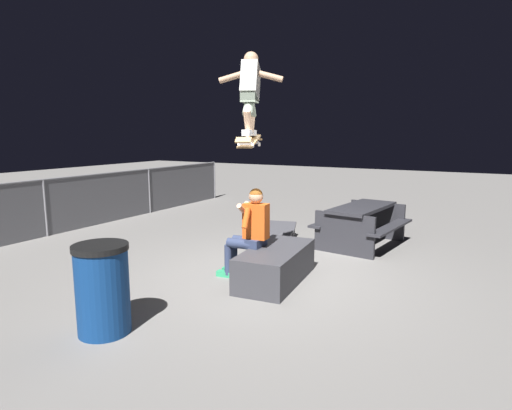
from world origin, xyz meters
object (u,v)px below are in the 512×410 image
(skateboard, at_px, (250,141))
(picnic_table_back, at_px, (362,219))
(person_sitting_on_ledge, at_px, (249,229))
(skater_airborne, at_px, (250,90))
(trash_bin, at_px, (103,289))
(ledge_box_main, at_px, (276,265))
(kicker_ramp, at_px, (273,237))

(skateboard, distance_m, picnic_table_back, 3.16)
(person_sitting_on_ledge, bearing_deg, skater_airborne, -107.45)
(skater_airborne, distance_m, trash_bin, 3.14)
(skater_airborne, bearing_deg, trash_bin, 167.28)
(ledge_box_main, xyz_separation_m, skater_airborne, (-0.06, 0.37, 2.41))
(picnic_table_back, bearing_deg, ledge_box_main, 168.55)
(person_sitting_on_ledge, height_order, skateboard, skateboard)
(person_sitting_on_ledge, relative_size, skater_airborne, 1.17)
(skateboard, bearing_deg, person_sitting_on_ledge, 36.43)
(skateboard, bearing_deg, skater_airborne, 19.92)
(picnic_table_back, distance_m, trash_bin, 5.03)
(kicker_ramp, xyz_separation_m, trash_bin, (-4.35, -0.22, 0.41))
(person_sitting_on_ledge, xyz_separation_m, skater_airborne, (-0.01, -0.03, 1.92))
(skateboard, xyz_separation_m, picnic_table_back, (2.67, -0.87, -1.47))
(picnic_table_back, relative_size, trash_bin, 1.95)
(ledge_box_main, height_order, skater_airborne, skater_airborne)
(skater_airborne, bearing_deg, skateboard, -160.08)
(ledge_box_main, height_order, picnic_table_back, picnic_table_back)
(trash_bin, bearing_deg, ledge_box_main, -20.95)
(picnic_table_back, xyz_separation_m, trash_bin, (-4.83, 1.39, -0.02))
(skateboard, height_order, skater_airborne, skater_airborne)
(picnic_table_back, bearing_deg, skateboard, 161.93)
(ledge_box_main, bearing_deg, skater_airborne, 99.51)
(ledge_box_main, xyz_separation_m, person_sitting_on_ledge, (-0.05, 0.40, 0.49))
(ledge_box_main, height_order, skateboard, skateboard)
(person_sitting_on_ledge, height_order, skater_airborne, skater_airborne)
(skateboard, bearing_deg, kicker_ramp, 18.64)
(person_sitting_on_ledge, xyz_separation_m, picnic_table_back, (2.60, -0.92, -0.23))
(ledge_box_main, xyz_separation_m, skateboard, (-0.12, 0.35, 1.72))
(ledge_box_main, xyz_separation_m, trash_bin, (-2.28, 0.87, 0.24))
(ledge_box_main, bearing_deg, kicker_ramp, 27.78)
(ledge_box_main, distance_m, picnic_table_back, 2.61)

